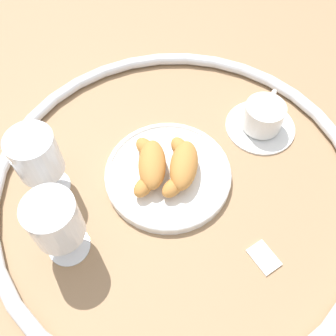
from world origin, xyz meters
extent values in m
plane|color=#997551|center=(0.00, 0.00, 0.00)|extent=(2.20, 2.20, 0.00)
torus|color=silver|center=(0.00, 0.00, 0.01)|extent=(0.66, 0.66, 0.02)
cylinder|color=white|center=(0.02, 0.01, 0.01)|extent=(0.23, 0.23, 0.01)
torus|color=white|center=(0.02, 0.01, 0.01)|extent=(0.23, 0.23, 0.01)
ellipsoid|color=#BC7A38|center=(0.02, -0.02, 0.04)|extent=(0.11, 0.09, 0.04)
ellipsoid|color=#BC7A38|center=(0.06, -0.02, 0.03)|extent=(0.05, 0.03, 0.03)
ellipsoid|color=#BC7A38|center=(-0.02, 0.02, 0.03)|extent=(0.05, 0.05, 0.03)
ellipsoid|color=#BC7A38|center=(0.03, 0.04, 0.04)|extent=(0.11, 0.08, 0.04)
ellipsoid|color=#BC7A38|center=(0.08, 0.04, 0.03)|extent=(0.05, 0.04, 0.03)
ellipsoid|color=#BC7A38|center=(0.00, 0.06, 0.03)|extent=(0.05, 0.05, 0.03)
cylinder|color=white|center=(0.08, -0.20, 0.00)|extent=(0.14, 0.14, 0.01)
cylinder|color=white|center=(0.08, -0.20, 0.03)|extent=(0.08, 0.08, 0.05)
cylinder|color=#937A60|center=(0.08, -0.20, 0.06)|extent=(0.07, 0.07, 0.01)
torus|color=white|center=(0.11, -0.23, 0.04)|extent=(0.04, 0.04, 0.04)
cylinder|color=white|center=(-0.05, 0.20, 0.00)|extent=(0.07, 0.07, 0.01)
cylinder|color=white|center=(-0.05, 0.20, 0.03)|extent=(0.01, 0.01, 0.05)
cylinder|color=white|center=(-0.05, 0.20, 0.10)|extent=(0.08, 0.08, 0.08)
cylinder|color=yellow|center=(-0.05, 0.20, 0.09)|extent=(0.07, 0.07, 0.06)
cylinder|color=white|center=(0.07, 0.21, 0.00)|extent=(0.07, 0.07, 0.01)
cylinder|color=white|center=(0.07, 0.21, 0.03)|extent=(0.01, 0.01, 0.05)
cylinder|color=white|center=(0.07, 0.21, 0.10)|extent=(0.08, 0.08, 0.08)
cylinder|color=yellow|center=(0.07, 0.21, 0.09)|extent=(0.07, 0.07, 0.05)
cube|color=white|center=(-0.17, -0.09, 0.00)|extent=(0.06, 0.05, 0.01)
camera|label=1|loc=(-0.32, 0.12, 0.59)|focal=40.66mm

